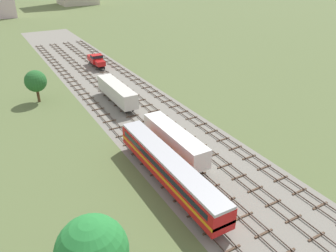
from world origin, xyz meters
name	(u,v)px	position (x,y,z in m)	size (l,w,h in m)	color
ground_plane	(142,113)	(0.00, 56.00, 0.00)	(480.00, 480.00, 0.00)	#5B6B3D
ballast_bed	(142,113)	(0.00, 56.00, 0.00)	(17.15, 176.00, 0.01)	gray
track_far_left	(106,118)	(-6.58, 57.00, 0.14)	(2.40, 126.00, 0.29)	#47382D
track_left	(129,113)	(-2.19, 57.00, 0.14)	(2.40, 126.00, 0.29)	#47382D
track_centre_left	(150,108)	(2.19, 57.00, 0.14)	(2.40, 126.00, 0.29)	#47382D
track_centre	(170,103)	(6.58, 57.00, 0.14)	(2.40, 126.00, 0.29)	#47382D
passenger_coach_far_left_nearest	(169,167)	(-6.58, 34.68, 2.61)	(2.96, 22.00, 3.80)	red
freight_boxcar_left_near	(175,139)	(-2.19, 40.65, 2.45)	(2.87, 14.00, 3.60)	white
freight_boxcar_left_mid	(117,91)	(-2.19, 62.61, 2.45)	(2.87, 14.00, 3.60)	beige
shunter_loco_centre_left_midfar	(96,60)	(2.19, 87.71, 2.01)	(2.74, 8.46, 3.10)	red
lineside_tree_1	(36,81)	(-15.45, 70.93, 4.27)	(4.19, 4.19, 6.40)	#4C331E
lineside_tree_2	(92,251)	(-19.65, 23.20, 6.26)	(5.51, 5.51, 9.03)	#4C331E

